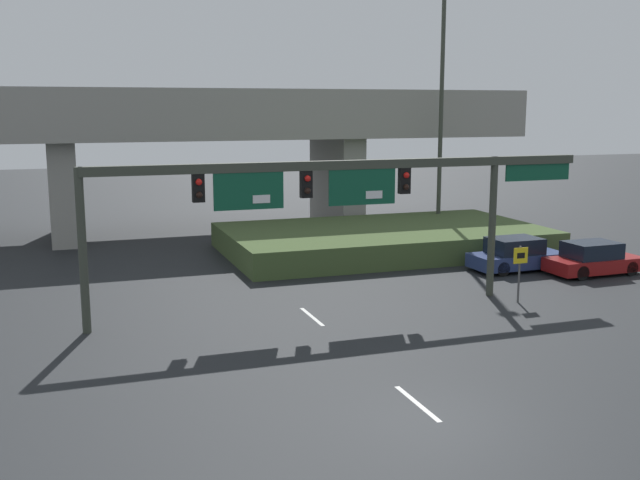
% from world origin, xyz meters
% --- Properties ---
extents(ground_plane, '(160.00, 160.00, 0.00)m').
position_xyz_m(ground_plane, '(0.00, 0.00, 0.00)').
color(ground_plane, black).
extents(lane_markings, '(0.14, 27.17, 0.01)m').
position_xyz_m(lane_markings, '(0.00, 13.40, 0.00)').
color(lane_markings, silver).
rests_on(lane_markings, ground).
extents(signal_gantry, '(18.69, 0.44, 5.41)m').
position_xyz_m(signal_gantry, '(1.20, 9.87, 4.49)').
color(signal_gantry, '#383D33').
rests_on(signal_gantry, ground).
extents(speed_limit_sign, '(0.60, 0.11, 2.16)m').
position_xyz_m(speed_limit_sign, '(7.98, 8.56, 1.41)').
color(speed_limit_sign, '#4C4C4C').
rests_on(speed_limit_sign, ground).
extents(highway_light_pole_near, '(0.70, 0.36, 17.67)m').
position_xyz_m(highway_light_pole_near, '(12.35, 23.20, 9.22)').
color(highway_light_pole_near, '#383D33').
rests_on(highway_light_pole_near, ground).
extents(overpass_bridge, '(37.68, 7.75, 8.24)m').
position_xyz_m(overpass_bridge, '(0.00, 28.32, 5.90)').
color(overpass_bridge, gray).
rests_on(overpass_bridge, ground).
extents(grass_embankment, '(15.90, 9.07, 1.22)m').
position_xyz_m(grass_embankment, '(7.28, 19.59, 0.61)').
color(grass_embankment, '#42562D').
rests_on(grass_embankment, ground).
extents(parked_sedan_near_right, '(4.36, 2.00, 1.48)m').
position_xyz_m(parked_sedan_near_right, '(11.14, 13.50, 0.68)').
color(parked_sedan_near_right, navy).
rests_on(parked_sedan_near_right, ground).
extents(parked_sedan_mid_right, '(4.30, 1.93, 1.45)m').
position_xyz_m(parked_sedan_mid_right, '(13.84, 11.63, 0.67)').
color(parked_sedan_mid_right, maroon).
rests_on(parked_sedan_mid_right, ground).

